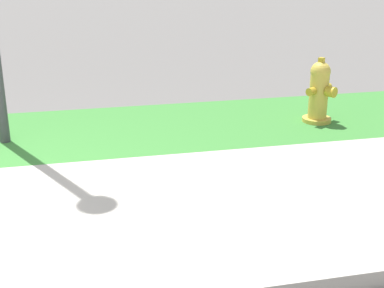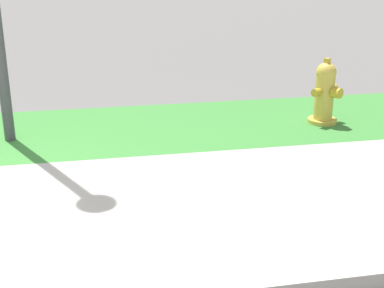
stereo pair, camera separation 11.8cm
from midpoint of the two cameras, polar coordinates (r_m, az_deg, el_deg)
fire_hydrant_far_end at (r=6.27m, az=14.52°, el=5.32°), size 0.39×0.38×0.75m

